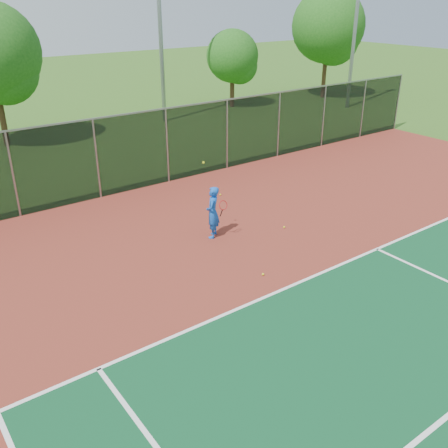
# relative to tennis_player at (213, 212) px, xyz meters

# --- Properties ---
(ground) EXTENTS (120.00, 120.00, 0.00)m
(ground) POSITION_rel_tennis_player_xyz_m (1.51, -6.68, -0.86)
(ground) COLOR #2F5B1A
(ground) RESTS_ON ground
(court_apron) EXTENTS (30.00, 20.00, 0.02)m
(court_apron) POSITION_rel_tennis_player_xyz_m (1.51, -4.68, -0.85)
(court_apron) COLOR maroon
(court_apron) RESTS_ON ground
(fence_back) EXTENTS (30.00, 0.06, 3.03)m
(fence_back) POSITION_rel_tennis_player_xyz_m (1.51, 5.32, 0.70)
(fence_back) COLOR black
(fence_back) RESTS_ON court_apron
(tennis_player) EXTENTS (0.72, 0.77, 2.52)m
(tennis_player) POSITION_rel_tennis_player_xyz_m (0.00, 0.00, 0.00)
(tennis_player) COLOR blue
(tennis_player) RESTS_ON court_apron
(practice_ball_0) EXTENTS (0.07, 0.07, 0.07)m
(practice_ball_0) POSITION_rel_tennis_player_xyz_m (-0.29, -2.81, -0.81)
(practice_ball_0) COLOR yellow
(practice_ball_0) RESTS_ON court_apron
(practice_ball_1) EXTENTS (0.07, 0.07, 0.07)m
(practice_ball_1) POSITION_rel_tennis_player_xyz_m (2.26, -0.89, -0.81)
(practice_ball_1) COLOR yellow
(practice_ball_1) RESTS_ON court_apron
(practice_ball_3) EXTENTS (0.07, 0.07, 0.07)m
(practice_ball_3) POSITION_rel_tennis_player_xyz_m (2.28, 2.75, -0.81)
(practice_ball_3) COLOR yellow
(practice_ball_3) RESTS_ON court_apron
(tree_back_mid) EXTENTS (3.44, 3.44, 5.06)m
(tree_back_mid) POSITION_rel_tennis_player_xyz_m (12.86, 15.77, 2.31)
(tree_back_mid) COLOR #3B2315
(tree_back_mid) RESTS_ON ground
(tree_back_right) EXTENTS (5.18, 5.18, 7.61)m
(tree_back_right) POSITION_rel_tennis_player_xyz_m (20.44, 14.50, 3.92)
(tree_back_right) COLOR #3B2315
(tree_back_right) RESTS_ON ground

